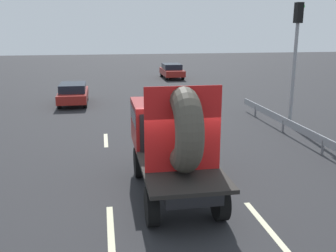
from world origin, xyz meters
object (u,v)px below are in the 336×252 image
Objects in this scene: flatbed_truck at (171,134)px; distant_sedan at (73,93)px; oncoming_car at (172,70)px; traffic_light at (296,47)px.

flatbed_truck reaches higher than distant_sedan.
flatbed_truck is at bearing -74.81° from distant_sedan.
distant_sedan is at bearing -126.19° from oncoming_car.
traffic_light reaches higher than oncoming_car.
oncoming_car is at bearing 79.54° from flatbed_truck.
traffic_light is at bearing 41.87° from flatbed_truck.
flatbed_truck is 25.34m from oncoming_car.
flatbed_truck is 9.60m from traffic_light.
oncoming_car is at bearing 53.81° from distant_sedan.
traffic_light is 19.04m from oncoming_car.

